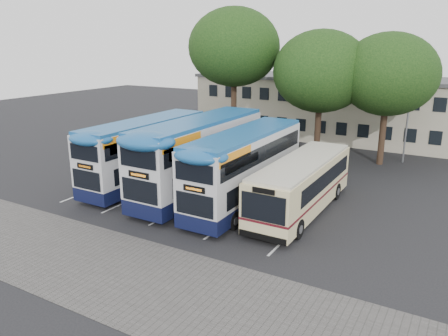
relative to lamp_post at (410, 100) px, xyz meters
name	(u,v)px	position (x,y,z in m)	size (l,w,h in m)	color
ground	(213,237)	(-6.00, -19.97, -5.08)	(120.00, 120.00, 0.00)	black
paving_strip	(114,270)	(-8.00, -24.97, -5.08)	(40.00, 6.00, 0.01)	#595654
bay_lines	(204,195)	(-9.75, -14.97, -5.08)	(14.12, 11.00, 0.01)	silver
depot_building	(354,108)	(-6.00, 7.02, -1.93)	(32.40, 8.40, 6.20)	#AEAA8C
lamp_post	(410,100)	(0.00, 0.00, 0.00)	(0.25, 1.05, 9.06)	gray
tree_left	(234,47)	(-14.19, -2.98, 3.97)	(7.94, 7.94, 12.45)	black
tree_mid	(321,71)	(-6.52, -2.48, 2.14)	(7.72, 7.72, 10.52)	black
tree_right	(388,74)	(-1.54, -1.50, 2.03)	(7.46, 7.46, 10.30)	black
bus_dd_left	(146,149)	(-14.39, -14.91, -2.61)	(2.62, 10.79, 4.49)	#0E1334
bus_dd_mid	(201,153)	(-10.11, -14.74, -2.39)	(2.85, 11.73, 4.89)	#0E1334
bus_dd_right	(246,165)	(-6.71, -15.10, -2.60)	(2.63, 10.84, 4.52)	#0E1334
bus_single	(302,182)	(-3.42, -14.38, -3.33)	(2.65, 10.41, 3.11)	beige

